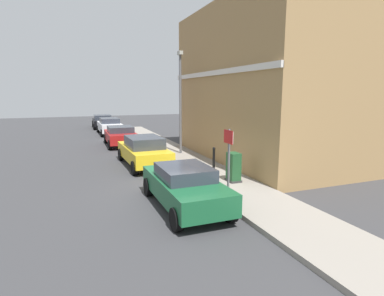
% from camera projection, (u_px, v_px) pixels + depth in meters
% --- Properties ---
extents(ground, '(80.00, 80.00, 0.00)m').
position_uv_depth(ground, '(176.00, 188.00, 11.97)').
color(ground, '#38383A').
extents(sidewalk, '(2.36, 30.00, 0.15)m').
position_uv_depth(sidewalk, '(176.00, 154.00, 18.19)').
color(sidewalk, gray).
rests_on(sidewalk, ground).
extents(corner_building, '(6.28, 10.78, 7.98)m').
position_uv_depth(corner_building, '(267.00, 85.00, 16.64)').
color(corner_building, '#9E7A4C').
rests_on(corner_building, ground).
extents(car_green, '(1.83, 4.22, 1.35)m').
position_uv_depth(car_green, '(185.00, 186.00, 9.87)').
color(car_green, '#195933').
rests_on(car_green, ground).
extents(car_yellow, '(2.00, 4.51, 1.48)m').
position_uv_depth(car_yellow, '(144.00, 151.00, 15.54)').
color(car_yellow, gold).
rests_on(car_yellow, ground).
extents(car_red, '(2.01, 4.04, 1.34)m').
position_uv_depth(car_red, '(121.00, 135.00, 21.46)').
color(car_red, maroon).
rests_on(car_red, ground).
extents(car_white, '(1.86, 4.43, 1.43)m').
position_uv_depth(car_white, '(109.00, 126.00, 27.38)').
color(car_white, silver).
rests_on(car_white, ground).
extents(car_black, '(2.07, 4.47, 1.37)m').
position_uv_depth(car_black, '(102.00, 121.00, 32.30)').
color(car_black, black).
rests_on(car_black, ground).
extents(utility_cabinet, '(0.46, 0.61, 1.15)m').
position_uv_depth(utility_cabinet, '(234.00, 168.00, 12.28)').
color(utility_cabinet, '#1E4C28').
rests_on(utility_cabinet, sidewalk).
extents(bollard_near_cabinet, '(0.14, 0.14, 1.04)m').
position_uv_depth(bollard_near_cabinet, '(214.00, 158.00, 14.17)').
color(bollard_near_cabinet, black).
rests_on(bollard_near_cabinet, sidewalk).
extents(street_sign, '(0.08, 0.60, 2.30)m').
position_uv_depth(street_sign, '(229.00, 153.00, 10.22)').
color(street_sign, '#59595B').
rests_on(street_sign, sidewalk).
extents(lamppost, '(0.20, 0.44, 5.72)m').
position_uv_depth(lamppost, '(180.00, 98.00, 17.64)').
color(lamppost, '#59595B').
rests_on(lamppost, sidewalk).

